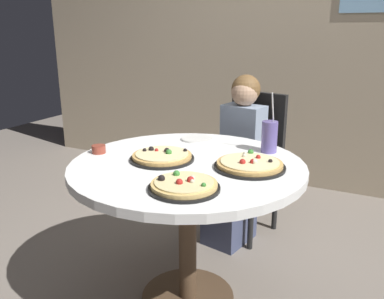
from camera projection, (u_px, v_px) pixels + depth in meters
ground_plane at (188, 298)px, 2.10m from camera, size 8.00×8.00×0.00m
wall_with_window at (292, 17)px, 3.33m from camera, size 5.20×0.14×2.90m
dining_table at (187, 184)px, 1.91m from camera, size 1.11×1.11×0.75m
chair_wooden at (250, 155)px, 2.72m from camera, size 0.47×0.47×0.95m
diner_child at (236, 169)px, 2.59m from camera, size 0.32×0.43×1.08m
pizza_veggie at (250, 165)px, 1.80m from camera, size 0.32×0.32×0.05m
pizza_cheese at (162, 156)px, 1.91m from camera, size 0.31×0.31×0.05m
pizza_pepperoni at (184, 185)px, 1.56m from camera, size 0.28×0.28×0.05m
soda_cup at (269, 137)px, 2.02m from camera, size 0.08×0.08×0.31m
sauce_bowl at (99, 149)px, 2.02m from camera, size 0.07×0.07×0.04m
plate_small at (197, 139)px, 2.27m from camera, size 0.18×0.18×0.01m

